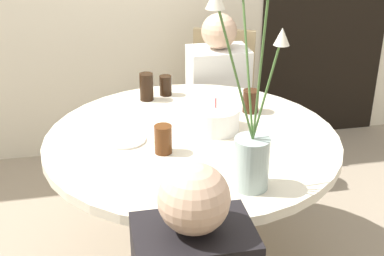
{
  "coord_description": "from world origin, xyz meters",
  "views": [
    {
      "loc": [
        -0.41,
        -2.03,
        1.74
      ],
      "look_at": [
        0.0,
        0.0,
        0.75
      ],
      "focal_mm": 50.0,
      "sensor_mm": 36.0,
      "label": 1
    }
  ],
  "objects_px": {
    "chair_left_flank": "(221,96)",
    "drink_glass_3": "(146,87)",
    "birthday_cake": "(215,119)",
    "drink_glass_2": "(166,85)",
    "side_plate": "(125,140)",
    "flower_vase": "(251,140)",
    "drink_glass_0": "(163,139)",
    "drink_glass_1": "(251,101)",
    "person_guest": "(217,107)"
  },
  "relations": [
    {
      "from": "birthday_cake",
      "to": "person_guest",
      "type": "xyz_separation_m",
      "value": [
        0.2,
        0.75,
        -0.27
      ]
    },
    {
      "from": "flower_vase",
      "to": "drink_glass_3",
      "type": "distance_m",
      "value": 0.95
    },
    {
      "from": "chair_left_flank",
      "to": "drink_glass_0",
      "type": "xyz_separation_m",
      "value": [
        -0.52,
        -1.07,
        0.28
      ]
    },
    {
      "from": "chair_left_flank",
      "to": "drink_glass_1",
      "type": "distance_m",
      "value": 0.79
    },
    {
      "from": "drink_glass_0",
      "to": "drink_glass_1",
      "type": "xyz_separation_m",
      "value": [
        0.47,
        0.33,
        -0.01
      ]
    },
    {
      "from": "side_plate",
      "to": "drink_glass_3",
      "type": "relative_size",
      "value": 1.26
    },
    {
      "from": "drink_glass_0",
      "to": "side_plate",
      "type": "bearing_deg",
      "value": 137.09
    },
    {
      "from": "person_guest",
      "to": "birthday_cake",
      "type": "bearing_deg",
      "value": -104.94
    },
    {
      "from": "birthday_cake",
      "to": "drink_glass_0",
      "type": "bearing_deg",
      "value": -147.19
    },
    {
      "from": "drink_glass_3",
      "to": "flower_vase",
      "type": "bearing_deg",
      "value": -74.09
    },
    {
      "from": "chair_left_flank",
      "to": "person_guest",
      "type": "bearing_deg",
      "value": -90.0
    },
    {
      "from": "side_plate",
      "to": "person_guest",
      "type": "bearing_deg",
      "value": 52.49
    },
    {
      "from": "drink_glass_0",
      "to": "drink_glass_2",
      "type": "distance_m",
      "value": 0.63
    },
    {
      "from": "drink_glass_3",
      "to": "person_guest",
      "type": "height_order",
      "value": "person_guest"
    },
    {
      "from": "flower_vase",
      "to": "person_guest",
      "type": "relative_size",
      "value": 0.72
    },
    {
      "from": "flower_vase",
      "to": "person_guest",
      "type": "bearing_deg",
      "value": 81.02
    },
    {
      "from": "drink_glass_1",
      "to": "chair_left_flank",
      "type": "bearing_deg",
      "value": 86.3
    },
    {
      "from": "drink_glass_1",
      "to": "person_guest",
      "type": "height_order",
      "value": "person_guest"
    },
    {
      "from": "birthday_cake",
      "to": "drink_glass_2",
      "type": "relative_size",
      "value": 2.07
    },
    {
      "from": "side_plate",
      "to": "drink_glass_2",
      "type": "height_order",
      "value": "drink_glass_2"
    },
    {
      "from": "chair_left_flank",
      "to": "side_plate",
      "type": "relative_size",
      "value": 5.13
    },
    {
      "from": "birthday_cake",
      "to": "side_plate",
      "type": "xyz_separation_m",
      "value": [
        -0.4,
        -0.03,
        -0.05
      ]
    },
    {
      "from": "birthday_cake",
      "to": "drink_glass_0",
      "type": "xyz_separation_m",
      "value": [
        -0.26,
        -0.17,
        0.01
      ]
    },
    {
      "from": "chair_left_flank",
      "to": "drink_glass_1",
      "type": "bearing_deg",
      "value": -72.13
    },
    {
      "from": "flower_vase",
      "to": "side_plate",
      "type": "height_order",
      "value": "flower_vase"
    },
    {
      "from": "drink_glass_0",
      "to": "drink_glass_3",
      "type": "xyz_separation_m",
      "value": [
        0.0,
        0.57,
        0.01
      ]
    },
    {
      "from": "drink_glass_2",
      "to": "drink_glass_3",
      "type": "height_order",
      "value": "drink_glass_3"
    },
    {
      "from": "drink_glass_2",
      "to": "birthday_cake",
      "type": "bearing_deg",
      "value": -71.63
    },
    {
      "from": "side_plate",
      "to": "drink_glass_0",
      "type": "relative_size",
      "value": 1.46
    },
    {
      "from": "birthday_cake",
      "to": "drink_glass_2",
      "type": "xyz_separation_m",
      "value": [
        -0.15,
        0.45,
        -0.0
      ]
    },
    {
      "from": "flower_vase",
      "to": "drink_glass_1",
      "type": "xyz_separation_m",
      "value": [
        0.21,
        0.66,
        -0.14
      ]
    },
    {
      "from": "drink_glass_3",
      "to": "person_guest",
      "type": "xyz_separation_m",
      "value": [
        0.45,
        0.34,
        -0.29
      ]
    },
    {
      "from": "chair_left_flank",
      "to": "drink_glass_3",
      "type": "relative_size",
      "value": 6.44
    },
    {
      "from": "chair_left_flank",
      "to": "person_guest",
      "type": "distance_m",
      "value": 0.16
    },
    {
      "from": "flower_vase",
      "to": "drink_glass_0",
      "type": "xyz_separation_m",
      "value": [
        -0.26,
        0.33,
        -0.13
      ]
    },
    {
      "from": "birthday_cake",
      "to": "side_plate",
      "type": "relative_size",
      "value": 1.22
    },
    {
      "from": "drink_glass_2",
      "to": "person_guest",
      "type": "distance_m",
      "value": 0.53
    },
    {
      "from": "chair_left_flank",
      "to": "drink_glass_0",
      "type": "bearing_deg",
      "value": -94.29
    },
    {
      "from": "birthday_cake",
      "to": "drink_glass_2",
      "type": "height_order",
      "value": "birthday_cake"
    },
    {
      "from": "person_guest",
      "to": "side_plate",
      "type": "bearing_deg",
      "value": -127.51
    },
    {
      "from": "flower_vase",
      "to": "side_plate",
      "type": "bearing_deg",
      "value": 131.17
    },
    {
      "from": "side_plate",
      "to": "drink_glass_2",
      "type": "relative_size",
      "value": 1.69
    },
    {
      "from": "drink_glass_1",
      "to": "drink_glass_3",
      "type": "height_order",
      "value": "drink_glass_3"
    },
    {
      "from": "flower_vase",
      "to": "drink_glass_2",
      "type": "relative_size",
      "value": 7.39
    },
    {
      "from": "chair_left_flank",
      "to": "flower_vase",
      "type": "xyz_separation_m",
      "value": [
        -0.26,
        -1.4,
        0.41
      ]
    },
    {
      "from": "flower_vase",
      "to": "drink_glass_1",
      "type": "distance_m",
      "value": 0.7
    },
    {
      "from": "chair_left_flank",
      "to": "flower_vase",
      "type": "distance_m",
      "value": 1.48
    },
    {
      "from": "drink_glass_3",
      "to": "person_guest",
      "type": "distance_m",
      "value": 0.64
    },
    {
      "from": "flower_vase",
      "to": "drink_glass_0",
      "type": "distance_m",
      "value": 0.44
    },
    {
      "from": "flower_vase",
      "to": "drink_glass_3",
      "type": "height_order",
      "value": "flower_vase"
    }
  ]
}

